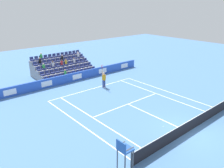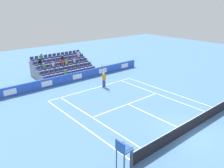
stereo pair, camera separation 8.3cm
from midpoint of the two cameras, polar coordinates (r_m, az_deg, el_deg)
name	(u,v)px [view 2 (the right image)]	position (r m, az deg, el deg)	size (l,w,h in m)	color
ground_plane	(188,132)	(18.02, 18.67, -11.39)	(80.00, 80.00, 0.00)	#4C7AB2
line_baseline	(94,88)	(25.38, -4.51, -1.07)	(10.97, 0.10, 0.01)	white
line_service	(128,104)	(21.48, 4.12, -5.07)	(8.23, 0.10, 0.01)	white
line_centre_service	(154,116)	(19.57, 10.70, -8.01)	(0.10, 6.40, 0.01)	white
line_singles_sideline_left	(95,119)	(18.80, -4.07, -8.91)	(0.10, 11.89, 0.01)	white
line_singles_sideline_right	(159,95)	(24.06, 11.96, -2.67)	(0.10, 11.89, 0.01)	white
line_doubles_sideline_left	(81,125)	(18.14, -7.62, -10.19)	(0.10, 11.89, 0.01)	white
line_doubles_sideline_right	(168,92)	(25.09, 13.91, -1.88)	(0.10, 11.89, 0.01)	white
line_centre_mark	(94,88)	(25.31, -4.38, -1.14)	(0.10, 0.20, 0.01)	white
sponsor_barrier	(77,76)	(28.00, -8.76, 1.91)	(19.78, 0.22, 1.06)	blue
tennis_net	(188,126)	(17.78, 18.85, -10.02)	(11.97, 0.10, 1.07)	#33383D
tennis_player	(104,79)	(25.18, -1.97, 1.19)	(0.53, 0.38, 2.85)	navy
umpire_chair	(123,153)	(12.51, 3.10, -17.03)	(0.70, 0.70, 2.34)	#474C54
stadium_stand	(63,68)	(30.91, -12.29, 3.94)	(7.44, 4.75, 2.97)	gray
loose_tennis_ball	(163,127)	(18.12, 12.84, -10.48)	(0.07, 0.07, 0.07)	#D1E533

